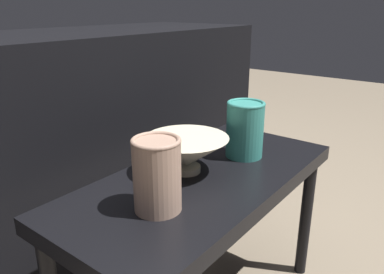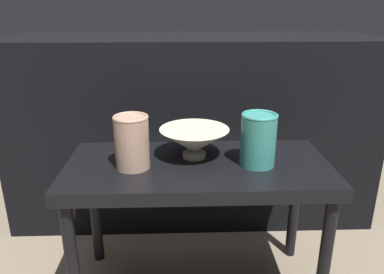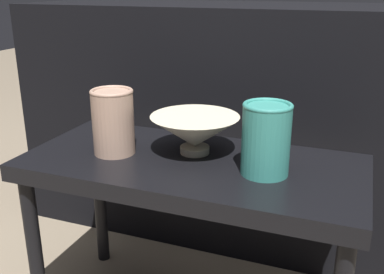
# 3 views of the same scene
# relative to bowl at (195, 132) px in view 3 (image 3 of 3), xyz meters

# --- Properties ---
(table) EXTENTS (0.79, 0.37, 0.45)m
(table) POSITION_rel_bowl_xyz_m (0.01, -0.05, -0.11)
(table) COLOR black
(table) RESTS_ON ground_plane
(couch_backdrop) EXTENTS (1.49, 0.50, 0.77)m
(couch_backdrop) POSITION_rel_bowl_xyz_m (0.01, 0.50, -0.12)
(couch_backdrop) COLOR black
(couch_backdrop) RESTS_ON ground_plane
(bowl) EXTENTS (0.21, 0.21, 0.09)m
(bowl) POSITION_rel_bowl_xyz_m (0.00, 0.00, 0.00)
(bowl) COLOR beige
(bowl) RESTS_ON table
(vase_textured_left) EXTENTS (0.10, 0.10, 0.16)m
(vase_textured_left) POSITION_rel_bowl_xyz_m (-0.18, -0.07, 0.03)
(vase_textured_left) COLOR tan
(vase_textured_left) RESTS_ON table
(vase_colorful_right) EXTENTS (0.10, 0.10, 0.16)m
(vase_colorful_right) POSITION_rel_bowl_xyz_m (0.18, -0.06, 0.03)
(vase_colorful_right) COLOR teal
(vase_colorful_right) RESTS_ON table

